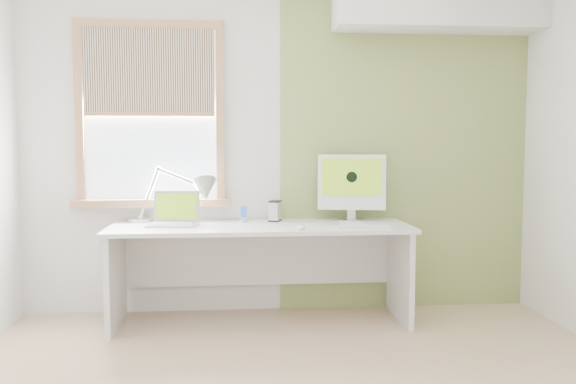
{
  "coord_description": "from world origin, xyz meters",
  "views": [
    {
      "loc": [
        -0.36,
        -2.99,
        1.33
      ],
      "look_at": [
        0.0,
        1.05,
        1.0
      ],
      "focal_mm": 37.51,
      "sensor_mm": 36.0,
      "label": 1
    }
  ],
  "objects": [
    {
      "name": "soffit",
      "position": [
        1.2,
        1.57,
        2.4
      ],
      "size": [
        1.6,
        0.4,
        0.42
      ],
      "primitive_type": "cube",
      "color": "white",
      "rests_on": "room"
    },
    {
      "name": "mouse",
      "position": [
        0.1,
        1.13,
        0.75
      ],
      "size": [
        0.06,
        0.1,
        0.03
      ],
      "primitive_type": "ellipsoid",
      "rotation": [
        0.0,
        0.0,
        -0.0
      ],
      "color": "white",
      "rests_on": "desk"
    },
    {
      "name": "keyboard",
      "position": [
        0.55,
        1.18,
        0.74
      ],
      "size": [
        0.39,
        0.13,
        0.02
      ],
      "color": "white",
      "rests_on": "desk"
    },
    {
      "name": "accent_wall",
      "position": [
        1.0,
        1.74,
        1.3
      ],
      "size": [
        2.0,
        0.02,
        2.6
      ],
      "primitive_type": "cube",
      "color": "olive",
      "rests_on": "room"
    },
    {
      "name": "desk_lamp",
      "position": [
        -0.68,
        1.55,
        0.95
      ],
      "size": [
        0.73,
        0.38,
        0.43
      ],
      "color": "#B4B7B9",
      "rests_on": "desk"
    },
    {
      "name": "laptop",
      "position": [
        -0.8,
        1.45,
        0.79
      ],
      "size": [
        0.38,
        0.33,
        0.24
      ],
      "color": "#B4B7B9",
      "rests_on": "desk"
    },
    {
      "name": "room",
      "position": [
        0.0,
        0.0,
        1.3
      ],
      "size": [
        4.04,
        3.54,
        2.64
      ],
      "color": "tan",
      "rests_on": "ground"
    },
    {
      "name": "phone_dock",
      "position": [
        -0.29,
        1.55,
        0.77
      ],
      "size": [
        0.07,
        0.07,
        0.13
      ],
      "color": "#B4B7B9",
      "rests_on": "desk"
    },
    {
      "name": "external_drive",
      "position": [
        -0.05,
        1.6,
        0.81
      ],
      "size": [
        0.11,
        0.14,
        0.16
      ],
      "color": "#B4B7B9",
      "rests_on": "desk"
    },
    {
      "name": "imac",
      "position": [
        0.54,
        1.58,
        1.02
      ],
      "size": [
        0.53,
        0.21,
        0.51
      ],
      "color": "#B4B7B9",
      "rests_on": "desk"
    },
    {
      "name": "window",
      "position": [
        -1.0,
        1.71,
        1.54
      ],
      "size": [
        1.2,
        0.14,
        1.42
      ],
      "color": "#A5724D",
      "rests_on": "room"
    },
    {
      "name": "desk",
      "position": [
        -0.17,
        1.44,
        0.53
      ],
      "size": [
        2.2,
        0.7,
        0.73
      ],
      "color": "silver",
      "rests_on": "room"
    }
  ]
}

